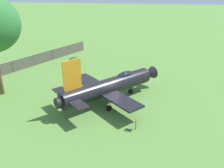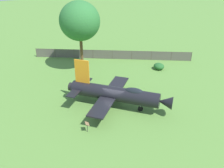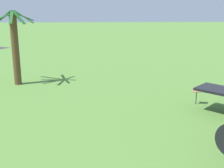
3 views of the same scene
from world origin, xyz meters
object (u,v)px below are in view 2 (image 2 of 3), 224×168
(display_jet, at_px, (117,94))
(info_plaque, at_px, (87,125))
(shade_tree, at_px, (80,21))
(shrub_near_fence, at_px, (159,66))

(display_jet, xyz_separation_m, info_plaque, (-2.76, 4.94, -0.93))
(shade_tree, relative_size, info_plaque, 9.37)
(display_jet, relative_size, shade_tree, 1.00)
(info_plaque, bearing_deg, display_jet, -60.81)
(shrub_near_fence, relative_size, info_plaque, 1.58)
(shade_tree, height_order, info_plaque, shade_tree)
(display_jet, distance_m, info_plaque, 5.74)
(display_jet, relative_size, shrub_near_fence, 5.96)
(shrub_near_fence, bearing_deg, info_plaque, 120.63)
(display_jet, distance_m, shrub_near_fence, 13.30)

